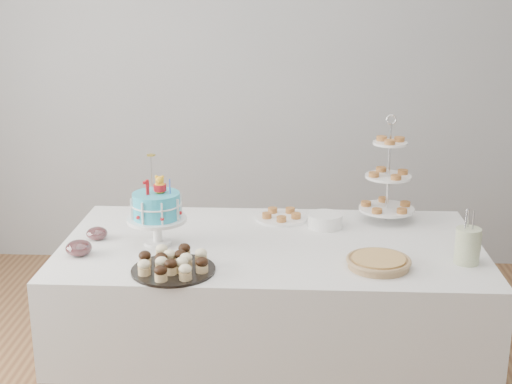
{
  "coord_description": "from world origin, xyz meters",
  "views": [
    {
      "loc": [
        0.08,
        -2.77,
        1.94
      ],
      "look_at": [
        -0.07,
        0.3,
        1.01
      ],
      "focal_mm": 50.0,
      "sensor_mm": 36.0,
      "label": 1
    }
  ],
  "objects_px": {
    "birthday_cake": "(157,221)",
    "utensil_pitcher": "(468,244)",
    "tiered_stand": "(388,177)",
    "plate_stack": "(325,220)",
    "jam_bowl_b": "(97,234)",
    "jam_bowl_a": "(79,248)",
    "cupcake_tray": "(173,263)",
    "table": "(271,288)",
    "pie": "(379,262)",
    "pastry_plate": "(281,216)"
  },
  "relations": [
    {
      "from": "birthday_cake",
      "to": "utensil_pitcher",
      "type": "bearing_deg",
      "value": -29.53
    },
    {
      "from": "birthday_cake",
      "to": "tiered_stand",
      "type": "height_order",
      "value": "tiered_stand"
    },
    {
      "from": "plate_stack",
      "to": "jam_bowl_b",
      "type": "relative_size",
      "value": 1.74
    },
    {
      "from": "jam_bowl_a",
      "to": "jam_bowl_b",
      "type": "height_order",
      "value": "jam_bowl_a"
    },
    {
      "from": "jam_bowl_a",
      "to": "jam_bowl_b",
      "type": "distance_m",
      "value": 0.2
    },
    {
      "from": "cupcake_tray",
      "to": "jam_bowl_a",
      "type": "xyz_separation_m",
      "value": [
        -0.44,
        0.16,
        -0.01
      ]
    },
    {
      "from": "cupcake_tray",
      "to": "table",
      "type": "bearing_deg",
      "value": 41.58
    },
    {
      "from": "table",
      "to": "tiered_stand",
      "type": "xyz_separation_m",
      "value": [
        0.57,
        0.35,
        0.45
      ]
    },
    {
      "from": "table",
      "to": "utensil_pitcher",
      "type": "xyz_separation_m",
      "value": [
        0.84,
        -0.2,
        0.31
      ]
    },
    {
      "from": "tiered_stand",
      "to": "utensil_pitcher",
      "type": "distance_m",
      "value": 0.63
    },
    {
      "from": "birthday_cake",
      "to": "pie",
      "type": "height_order",
      "value": "birthday_cake"
    },
    {
      "from": "tiered_stand",
      "to": "pastry_plate",
      "type": "xyz_separation_m",
      "value": [
        -0.53,
        -0.01,
        -0.21
      ]
    },
    {
      "from": "cupcake_tray",
      "to": "jam_bowl_b",
      "type": "bearing_deg",
      "value": 139.06
    },
    {
      "from": "jam_bowl_b",
      "to": "utensil_pitcher",
      "type": "bearing_deg",
      "value": -7.18
    },
    {
      "from": "utensil_pitcher",
      "to": "pie",
      "type": "bearing_deg",
      "value": -179.51
    },
    {
      "from": "plate_stack",
      "to": "jam_bowl_a",
      "type": "xyz_separation_m",
      "value": [
        -1.1,
        -0.43,
        -0.0
      ]
    },
    {
      "from": "pie",
      "to": "plate_stack",
      "type": "distance_m",
      "value": 0.54
    },
    {
      "from": "utensil_pitcher",
      "to": "jam_bowl_b",
      "type": "bearing_deg",
      "value": 163.35
    },
    {
      "from": "cupcake_tray",
      "to": "plate_stack",
      "type": "relative_size",
      "value": 2.06
    },
    {
      "from": "cupcake_tray",
      "to": "pastry_plate",
      "type": "xyz_separation_m",
      "value": [
        0.44,
        0.69,
        -0.02
      ]
    },
    {
      "from": "birthday_cake",
      "to": "tiered_stand",
      "type": "relative_size",
      "value": 0.77
    },
    {
      "from": "table",
      "to": "birthday_cake",
      "type": "relative_size",
      "value": 4.61
    },
    {
      "from": "table",
      "to": "utensil_pitcher",
      "type": "relative_size",
      "value": 8.05
    },
    {
      "from": "plate_stack",
      "to": "pastry_plate",
      "type": "bearing_deg",
      "value": 153.39
    },
    {
      "from": "table",
      "to": "tiered_stand",
      "type": "height_order",
      "value": "tiered_stand"
    },
    {
      "from": "table",
      "to": "jam_bowl_a",
      "type": "relative_size",
      "value": 16.68
    },
    {
      "from": "plate_stack",
      "to": "jam_bowl_a",
      "type": "relative_size",
      "value": 1.48
    },
    {
      "from": "pie",
      "to": "jam_bowl_a",
      "type": "bearing_deg",
      "value": 176.79
    },
    {
      "from": "birthday_cake",
      "to": "pastry_plate",
      "type": "height_order",
      "value": "birthday_cake"
    },
    {
      "from": "pie",
      "to": "utensil_pitcher",
      "type": "distance_m",
      "value": 0.39
    },
    {
      "from": "jam_bowl_b",
      "to": "utensil_pitcher",
      "type": "height_order",
      "value": "utensil_pitcher"
    },
    {
      "from": "birthday_cake",
      "to": "utensil_pitcher",
      "type": "height_order",
      "value": "birthday_cake"
    },
    {
      "from": "cupcake_tray",
      "to": "plate_stack",
      "type": "xyz_separation_m",
      "value": [
        0.65,
        0.59,
        -0.01
      ]
    },
    {
      "from": "table",
      "to": "jam_bowl_b",
      "type": "xyz_separation_m",
      "value": [
        -0.81,
        0.01,
        0.25
      ]
    },
    {
      "from": "pie",
      "to": "jam_bowl_a",
      "type": "relative_size",
      "value": 2.38
    },
    {
      "from": "jam_bowl_a",
      "to": "jam_bowl_b",
      "type": "bearing_deg",
      "value": 82.57
    },
    {
      "from": "cupcake_tray",
      "to": "pie",
      "type": "bearing_deg",
      "value": 5.76
    },
    {
      "from": "pie",
      "to": "tiered_stand",
      "type": "distance_m",
      "value": 0.66
    },
    {
      "from": "birthday_cake",
      "to": "table",
      "type": "bearing_deg",
      "value": -18.31
    },
    {
      "from": "pie",
      "to": "plate_stack",
      "type": "height_order",
      "value": "plate_stack"
    },
    {
      "from": "pastry_plate",
      "to": "jam_bowl_a",
      "type": "height_order",
      "value": "jam_bowl_a"
    },
    {
      "from": "tiered_stand",
      "to": "birthday_cake",
      "type": "bearing_deg",
      "value": -159.99
    },
    {
      "from": "jam_bowl_a",
      "to": "utensil_pitcher",
      "type": "bearing_deg",
      "value": -0.2
    },
    {
      "from": "table",
      "to": "cupcake_tray",
      "type": "relative_size",
      "value": 5.47
    },
    {
      "from": "table",
      "to": "birthday_cake",
      "type": "distance_m",
      "value": 0.62
    },
    {
      "from": "tiered_stand",
      "to": "plate_stack",
      "type": "distance_m",
      "value": 0.38
    },
    {
      "from": "table",
      "to": "jam_bowl_b",
      "type": "distance_m",
      "value": 0.85
    },
    {
      "from": "tiered_stand",
      "to": "jam_bowl_a",
      "type": "xyz_separation_m",
      "value": [
        -1.41,
        -0.55,
        -0.19
      ]
    },
    {
      "from": "utensil_pitcher",
      "to": "pastry_plate",
      "type": "bearing_deg",
      "value": 136.45
    },
    {
      "from": "table",
      "to": "jam_bowl_b",
      "type": "bearing_deg",
      "value": 179.32
    }
  ]
}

